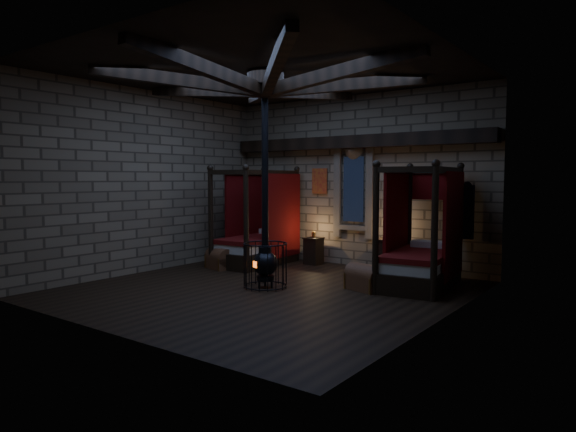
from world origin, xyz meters
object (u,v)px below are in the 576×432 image
Objects in this scene: trunk_left at (220,259)px; trunk_right at (365,278)px; stove at (265,259)px; bed_left at (258,241)px; bed_right at (421,257)px.

trunk_right reaches higher than trunk_left.
trunk_left is 0.20× the size of stove.
trunk_left is (-0.30, -1.08, -0.36)m from bed_left.
stove is at bearing -8.37° from trunk_left.
bed_left is at bearing 90.52° from trunk_left.
bed_left is at bearing 177.91° from trunk_right.
stove reaches higher than trunk_right.
bed_right reaches higher than trunk_right.
trunk_right is at bearing 15.23° from trunk_left.
bed_right is 3.13m from stove.
stove is (2.23, -1.02, 0.35)m from trunk_left.
stove is at bearing -147.69° from bed_right.
trunk_left is at bearing -175.20° from bed_right.
stove reaches higher than bed_right.
stove reaches higher than bed_left.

